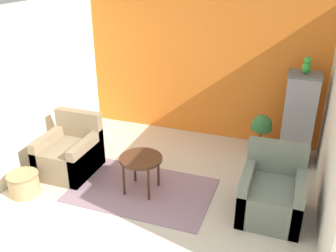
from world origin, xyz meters
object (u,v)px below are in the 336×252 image
(armchair_left, at_px, (70,154))
(birdcage, at_px, (298,119))
(parrot, at_px, (307,66))
(wicker_basket, at_px, (24,183))
(potted_plant, at_px, (261,132))
(coffee_table, at_px, (141,161))
(armchair_right, at_px, (272,194))

(armchair_left, xyz_separation_m, birdcage, (3.20, 1.51, 0.44))
(parrot, bearing_deg, wicker_basket, -146.96)
(parrot, xyz_separation_m, potted_plant, (-0.54, -0.04, -1.13))
(coffee_table, bearing_deg, parrot, 39.88)
(birdcage, height_order, wicker_basket, birdcage)
(parrot, height_order, wicker_basket, parrot)
(coffee_table, xyz_separation_m, armchair_left, (-1.23, 0.13, -0.18))
(coffee_table, relative_size, birdcage, 0.41)
(armchair_right, bearing_deg, birdcage, 82.45)
(potted_plant, distance_m, wicker_basket, 3.68)
(armchair_right, relative_size, wicker_basket, 2.03)
(parrot, relative_size, wicker_basket, 0.60)
(potted_plant, relative_size, wicker_basket, 1.67)
(wicker_basket, bearing_deg, birdcage, 33.01)
(birdcage, xyz_separation_m, potted_plant, (-0.54, -0.04, -0.29))
(armchair_right, bearing_deg, wicker_basket, -167.93)
(coffee_table, distance_m, armchair_right, 1.77)
(coffee_table, xyz_separation_m, potted_plant, (1.42, 1.59, -0.03))
(birdcage, bearing_deg, parrot, 90.00)
(armchair_right, height_order, birdcage, birdcage)
(coffee_table, distance_m, birdcage, 2.57)
(coffee_table, bearing_deg, wicker_basket, -157.74)
(armchair_left, height_order, armchair_right, same)
(parrot, bearing_deg, potted_plant, -175.32)
(armchair_right, bearing_deg, parrot, 82.46)
(parrot, xyz_separation_m, wicker_basket, (-3.47, -2.26, -1.40))
(armchair_left, height_order, parrot, parrot)
(coffee_table, height_order, potted_plant, potted_plant)
(armchair_right, xyz_separation_m, wicker_basket, (-3.26, -0.70, -0.12))
(potted_plant, bearing_deg, armchair_left, -151.08)
(armchair_right, distance_m, parrot, 2.03)
(birdcage, relative_size, wicker_basket, 3.36)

